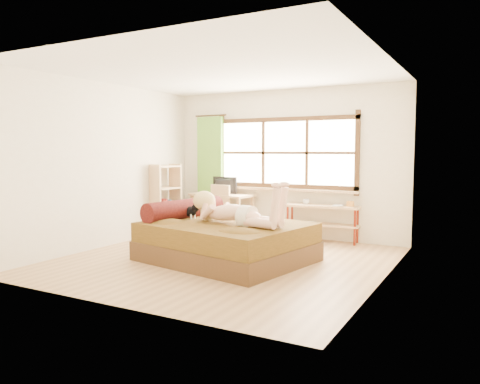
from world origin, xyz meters
The scene contains 18 objects.
floor centered at (0.00, 0.00, 0.00)m, with size 4.50×4.50×0.00m, color #9E754C.
ceiling centered at (0.00, 0.00, 2.70)m, with size 4.50×4.50×0.00m, color white.
wall_back centered at (0.00, 2.25, 1.35)m, with size 4.50×4.50×0.00m, color silver.
wall_front centered at (0.00, -2.25, 1.35)m, with size 4.50×4.50×0.00m, color silver.
wall_left centered at (-2.25, 0.00, 1.35)m, with size 4.50×4.50×0.00m, color silver.
wall_right centered at (2.25, 0.00, 1.35)m, with size 4.50×4.50×0.00m, color silver.
window centered at (0.00, 2.22, 1.51)m, with size 2.80×0.16×1.46m.
curtain centered at (-1.55, 2.13, 1.15)m, with size 0.55×0.10×2.20m, color #4B8223.
bed centered at (-0.02, 0.05, 0.30)m, with size 2.49×2.14×0.84m.
woman centered at (0.18, -0.01, 0.88)m, with size 1.54×0.44×0.66m, color #E9B396, non-canonical shape.
kitten centered at (-0.69, 0.14, 0.68)m, with size 0.33×0.13×0.26m, color black, non-canonical shape.
desk centered at (-1.18, 1.95, 0.66)m, with size 1.28×0.70×0.76m.
monitor centered at (-1.18, 2.00, 0.93)m, with size 0.56×0.07×0.32m, color black.
chair centered at (-1.07, 1.59, 0.53)m, with size 0.48×0.48×0.96m.
pipe_shelf centered at (0.80, 2.07, 0.47)m, with size 1.31×0.42×0.73m.
cup centered at (0.49, 2.07, 0.69)m, with size 0.11×0.11×0.09m, color gray.
book centered at (0.99, 2.07, 0.65)m, with size 0.17×0.24×0.02m, color gray.
bookshelf centered at (-2.08, 1.35, 0.67)m, with size 0.41×0.62×1.33m.
Camera 1 is at (3.39, -5.73, 1.58)m, focal length 35.00 mm.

